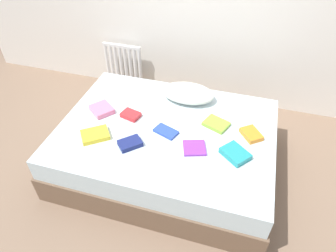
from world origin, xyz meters
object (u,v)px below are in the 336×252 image
object	(u,v)px
pillow	(188,93)
textbook_blue	(166,131)
radiator	(123,64)
textbook_navy	(130,143)
textbook_lime	(216,124)
textbook_red	(131,115)
textbook_teal	(235,154)
textbook_orange	(251,134)
textbook_yellow	(95,135)
textbook_purple	(194,148)
textbook_pink	(102,109)
bed	(167,147)

from	to	relation	value
pillow	textbook_blue	distance (m)	0.56
radiator	pillow	distance (m)	1.27
textbook_navy	textbook_lime	xyz separation A→B (m)	(0.67, 0.47, -0.01)
pillow	textbook_red	distance (m)	0.63
textbook_teal	textbook_navy	size ratio (longest dim) A/B	1.15
pillow	textbook_orange	world-z (taller)	pillow
textbook_navy	textbook_orange	distance (m)	1.07
pillow	textbook_yellow	distance (m)	1.02
textbook_teal	pillow	bearing A→B (deg)	169.43
textbook_blue	textbook_yellow	bearing A→B (deg)	-137.96
textbook_blue	textbook_lime	bearing A→B (deg)	48.87
textbook_purple	textbook_orange	xyz separation A→B (m)	(0.45, 0.30, 0.01)
textbook_pink	textbook_orange	world-z (taller)	textbook_pink
textbook_red	textbook_lime	bearing A→B (deg)	22.17
textbook_red	textbook_pink	size ratio (longest dim) A/B	0.81
pillow	textbook_orange	distance (m)	0.78
pillow	textbook_teal	size ratio (longest dim) A/B	2.42
bed	textbook_teal	bearing A→B (deg)	-15.10
radiator	textbook_navy	xyz separation A→B (m)	(0.71, -1.51, 0.16)
textbook_purple	textbook_teal	size ratio (longest dim) A/B	0.85
textbook_blue	textbook_red	world-z (taller)	textbook_red
textbook_navy	textbook_yellow	bearing A→B (deg)	133.92
textbook_blue	textbook_navy	distance (m)	0.35
radiator	textbook_blue	world-z (taller)	radiator
textbook_yellow	textbook_orange	distance (m)	1.39
textbook_blue	textbook_red	size ratio (longest dim) A/B	1.22
textbook_blue	textbook_purple	world-z (taller)	textbook_blue
textbook_lime	textbook_red	bearing A→B (deg)	-150.24
bed	textbook_blue	size ratio (longest dim) A/B	9.54
textbook_yellow	textbook_orange	bearing A→B (deg)	-19.77
radiator	textbook_yellow	size ratio (longest dim) A/B	2.22
textbook_purple	textbook_orange	world-z (taller)	textbook_orange
radiator	textbook_red	bearing A→B (deg)	-63.38
textbook_lime	textbook_purple	bearing A→B (deg)	-87.13
textbook_navy	textbook_lime	bearing A→B (deg)	-8.55
radiator	textbook_yellow	xyz separation A→B (m)	(0.37, -1.49, 0.16)
radiator	textbook_purple	xyz separation A→B (m)	(1.25, -1.39, 0.15)
textbook_teal	textbook_pink	xyz separation A→B (m)	(-1.33, 0.23, -0.00)
radiator	textbook_pink	xyz separation A→B (m)	(0.27, -1.15, 0.16)
bed	textbook_orange	bearing A→B (deg)	8.07
textbook_blue	textbook_teal	size ratio (longest dim) A/B	0.94
radiator	textbook_orange	distance (m)	2.03
textbook_purple	pillow	bearing A→B (deg)	90.15
textbook_teal	bed	bearing A→B (deg)	-156.16
radiator	textbook_pink	distance (m)	1.19
textbook_purple	textbook_pink	xyz separation A→B (m)	(-0.98, 0.25, 0.01)
bed	textbook_yellow	xyz separation A→B (m)	(-0.57, -0.29, 0.27)
bed	pillow	distance (m)	0.60
textbook_blue	textbook_teal	xyz separation A→B (m)	(0.64, -0.11, 0.01)
textbook_red	textbook_orange	size ratio (longest dim) A/B	0.90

